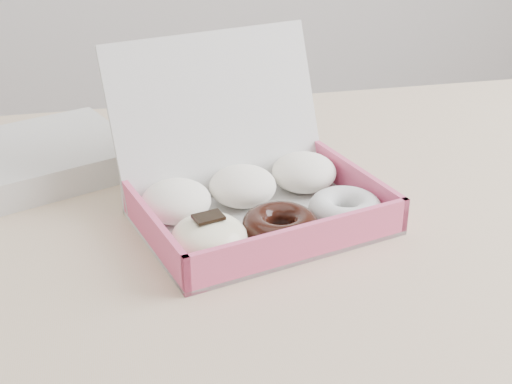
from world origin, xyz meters
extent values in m
cube|color=#CCAE86|center=(0.00, 0.00, 0.73)|extent=(1.20, 0.80, 0.04)
cube|color=silver|center=(-0.14, -0.06, 0.75)|extent=(0.33, 0.27, 0.01)
cube|color=#E2537C|center=(-0.11, -0.15, 0.77)|extent=(0.28, 0.08, 0.05)
cube|color=silver|center=(-0.17, 0.04, 0.77)|extent=(0.28, 0.08, 0.05)
cube|color=#E2537C|center=(-0.27, -0.09, 0.77)|extent=(0.06, 0.20, 0.05)
cube|color=#E2537C|center=(-0.01, -0.02, 0.77)|extent=(0.06, 0.20, 0.05)
cube|color=silver|center=(-0.17, 0.06, 0.85)|extent=(0.30, 0.15, 0.20)
ellipsoid|color=white|center=(-0.24, -0.03, 0.78)|extent=(0.10, 0.10, 0.05)
ellipsoid|color=white|center=(-0.15, -0.01, 0.78)|extent=(0.10, 0.10, 0.05)
ellipsoid|color=white|center=(-0.07, 0.01, 0.78)|extent=(0.10, 0.10, 0.05)
ellipsoid|color=#FEF7C8|center=(-0.21, -0.13, 0.78)|extent=(0.10, 0.10, 0.05)
cube|color=black|center=(-0.21, -0.13, 0.81)|extent=(0.04, 0.03, 0.00)
torus|color=black|center=(-0.13, -0.10, 0.77)|extent=(0.11, 0.11, 0.03)
torus|color=white|center=(-0.04, -0.08, 0.77)|extent=(0.11, 0.11, 0.03)
cube|color=white|center=(-0.42, 0.15, 0.77)|extent=(0.32, 0.29, 0.04)
camera|label=1|loc=(-0.31, -0.80, 1.18)|focal=50.00mm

